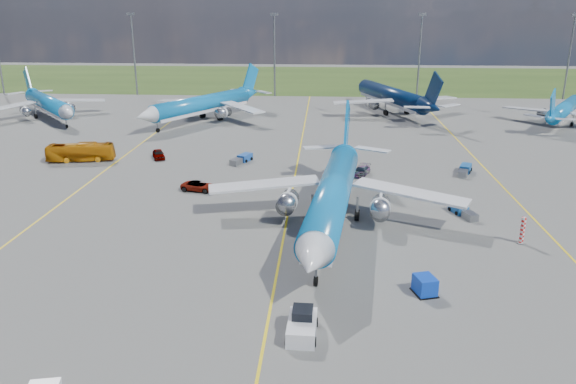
# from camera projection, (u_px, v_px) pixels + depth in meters

# --- Properties ---
(ground) EXTENTS (400.00, 400.00, 0.00)m
(ground) POSITION_uv_depth(u_px,v_px,m) (278.00, 269.00, 55.33)
(ground) COLOR #525250
(ground) RESTS_ON ground
(grass_strip) EXTENTS (400.00, 80.00, 0.01)m
(grass_strip) POSITION_uv_depth(u_px,v_px,m) (313.00, 79.00, 197.29)
(grass_strip) COLOR #2D4719
(grass_strip) RESTS_ON ground
(taxiway_lines) EXTENTS (60.25, 160.00, 0.02)m
(taxiway_lines) POSITION_uv_depth(u_px,v_px,m) (295.00, 184.00, 81.53)
(taxiway_lines) COLOR yellow
(taxiway_lines) RESTS_ON ground
(floodlight_masts) EXTENTS (202.20, 0.50, 22.70)m
(floodlight_masts) POSITION_uv_depth(u_px,v_px,m) (347.00, 51.00, 154.83)
(floodlight_masts) COLOR slate
(floodlight_masts) RESTS_ON ground
(warning_post) EXTENTS (0.50, 0.50, 3.00)m
(warning_post) POSITION_uv_depth(u_px,v_px,m) (522.00, 230.00, 60.81)
(warning_post) COLOR red
(warning_post) RESTS_ON ground
(bg_jet_nw) EXTENTS (47.29, 48.27, 10.07)m
(bg_jet_nw) POSITION_uv_depth(u_px,v_px,m) (50.00, 119.00, 128.11)
(bg_jet_nw) COLOR #0D72BB
(bg_jet_nw) RESTS_ON ground
(bg_jet_nnw) EXTENTS (48.16, 51.99, 10.94)m
(bg_jet_nnw) POSITION_uv_depth(u_px,v_px,m) (203.00, 121.00, 125.56)
(bg_jet_nnw) COLOR #0D72BB
(bg_jet_nnw) RESTS_ON ground
(bg_jet_n) EXTENTS (46.45, 52.78, 11.54)m
(bg_jet_n) POSITION_uv_depth(u_px,v_px,m) (391.00, 113.00, 135.61)
(bg_jet_n) COLOR #071C3F
(bg_jet_n) RESTS_ON ground
(bg_jet_ne) EXTENTS (40.87, 43.65, 9.14)m
(bg_jet_ne) POSITION_uv_depth(u_px,v_px,m) (563.00, 123.00, 123.14)
(bg_jet_ne) COLOR #0D72BB
(bg_jet_ne) RESTS_ON ground
(main_airliner) EXTENTS (38.21, 47.46, 11.52)m
(main_airliner) POSITION_uv_depth(u_px,v_px,m) (332.00, 227.00, 65.73)
(main_airliner) COLOR #0D72BB
(main_airliner) RESTS_ON ground
(pushback_tug) EXTENTS (2.36, 6.00, 2.02)m
(pushback_tug) POSITION_uv_depth(u_px,v_px,m) (302.00, 325.00, 44.09)
(pushback_tug) COLOR silver
(pushback_tug) RESTS_ON ground
(uld_container) EXTENTS (2.19, 2.46, 1.66)m
(uld_container) POSITION_uv_depth(u_px,v_px,m) (425.00, 285.00, 50.34)
(uld_container) COLOR #0D38B8
(uld_container) RESTS_ON ground
(apron_bus) EXTENTS (11.16, 4.59, 3.03)m
(apron_bus) POSITION_uv_depth(u_px,v_px,m) (81.00, 152.00, 93.06)
(apron_bus) COLOR #C3730B
(apron_bus) RESTS_ON ground
(service_car_a) EXTENTS (3.34, 4.77, 1.51)m
(service_car_a) POSITION_uv_depth(u_px,v_px,m) (158.00, 154.00, 94.87)
(service_car_a) COLOR #999999
(service_car_a) RESTS_ON ground
(service_car_b) EXTENTS (5.32, 3.29, 1.38)m
(service_car_b) POSITION_uv_depth(u_px,v_px,m) (199.00, 186.00, 78.31)
(service_car_b) COLOR #999999
(service_car_b) RESTS_ON ground
(service_car_c) EXTENTS (3.41, 5.08, 1.37)m
(service_car_c) POSITION_uv_depth(u_px,v_px,m) (361.00, 171.00, 85.54)
(service_car_c) COLOR #999999
(service_car_c) RESTS_ON ground
(baggage_tug_w) EXTENTS (2.85, 5.00, 1.09)m
(baggage_tug_w) POSITION_uv_depth(u_px,v_px,m) (462.00, 211.00, 69.36)
(baggage_tug_w) COLOR #1A569F
(baggage_tug_w) RESTS_ON ground
(baggage_tug_c) EXTENTS (3.34, 5.24, 1.15)m
(baggage_tug_c) POSITION_uv_depth(u_px,v_px,m) (242.00, 159.00, 92.65)
(baggage_tug_c) COLOR #1A4BA1
(baggage_tug_c) RESTS_ON ground
(baggage_tug_e) EXTENTS (3.21, 5.41, 1.18)m
(baggage_tug_e) POSITION_uv_depth(u_px,v_px,m) (465.00, 170.00, 86.39)
(baggage_tug_e) COLOR #195297
(baggage_tug_e) RESTS_ON ground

